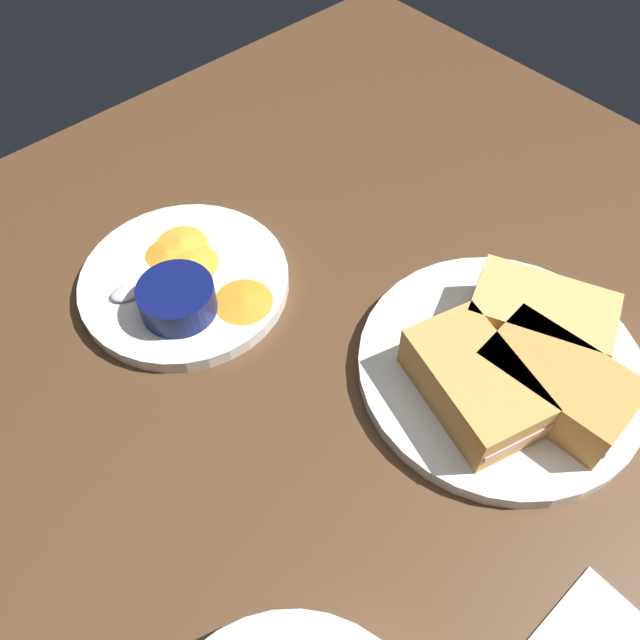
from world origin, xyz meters
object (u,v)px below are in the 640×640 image
object	(u,v)px
ramekin_light_gravy	(177,298)
spoon_by_gravy_ramekin	(139,289)
plate_chips_companion	(185,281)
spoon_by_dark_ramekin	(518,368)
plate_sandwich_main	(500,368)
sandwich_half_far	(556,383)
sandwich_half_near	(473,383)
ramekin_dark_sauce	(552,322)
sandwich_half_extra	(540,318)

from	to	relation	value
ramekin_light_gravy	spoon_by_gravy_ramekin	size ratio (longest dim) A/B	0.78
plate_chips_companion	spoon_by_dark_ramekin	bearing A→B (deg)	-151.42
plate_sandwich_main	spoon_by_dark_ramekin	distance (cm)	1.91
plate_sandwich_main	sandwich_half_far	xyz separation A→B (cm)	(-5.20, -0.25, 3.20)
sandwich_half_near	ramekin_dark_sauce	size ratio (longest dim) A/B	2.02
sandwich_half_near	spoon_by_gravy_ramekin	distance (cm)	34.75
plate_chips_companion	spoon_by_gravy_ramekin	bearing A→B (deg)	72.93
spoon_by_dark_ramekin	ramekin_light_gravy	world-z (taller)	ramekin_light_gravy
sandwich_half_far	sandwich_half_extra	world-z (taller)	same
plate_sandwich_main	sandwich_half_near	distance (cm)	6.11
sandwich_half_far	spoon_by_dark_ramekin	size ratio (longest dim) A/B	1.38
sandwich_half_far	spoon_by_dark_ramekin	xyz separation A→B (cm)	(3.77, -0.24, -2.04)
plate_sandwich_main	plate_chips_companion	world-z (taller)	same
plate_sandwich_main	ramekin_light_gravy	world-z (taller)	ramekin_light_gravy
sandwich_half_far	spoon_by_gravy_ramekin	world-z (taller)	sandwich_half_far
sandwich_half_far	ramekin_dark_sauce	world-z (taller)	sandwich_half_far
plate_sandwich_main	spoon_by_gravy_ramekin	size ratio (longest dim) A/B	2.78
sandwich_half_extra	plate_chips_companion	size ratio (longest dim) A/B	0.68
sandwich_half_near	sandwich_half_far	bearing A→B (deg)	-132.28
plate_sandwich_main	sandwich_half_far	distance (cm)	6.11
spoon_by_gravy_ramekin	plate_chips_companion	bearing A→B (deg)	-107.07
sandwich_half_extra	spoon_by_gravy_ramekin	distance (cm)	40.13
sandwich_half_near	spoon_by_gravy_ramekin	xyz separation A→B (cm)	(30.98, 15.62, -2.04)
sandwich_half_far	plate_chips_companion	distance (cm)	38.41
sandwich_half_near	spoon_by_dark_ramekin	xyz separation A→B (cm)	(-1.18, -5.69, -2.04)
sandwich_half_far	plate_chips_companion	world-z (taller)	sandwich_half_far
plate_chips_companion	ramekin_light_gravy	world-z (taller)	ramekin_light_gravy
sandwich_half_extra	ramekin_light_gravy	world-z (taller)	sandwich_half_extra
sandwich_half_near	ramekin_light_gravy	xyz separation A→B (cm)	(26.27, 13.83, -0.64)
plate_chips_companion	ramekin_light_gravy	xyz separation A→B (cm)	(-3.31, 2.76, 2.56)
sandwich_half_near	sandwich_half_extra	distance (cm)	10.41
plate_sandwich_main	spoon_by_gravy_ramekin	distance (cm)	37.13
plate_sandwich_main	plate_chips_companion	size ratio (longest dim) A/B	1.24
ramekin_dark_sauce	spoon_by_dark_ramekin	bearing A→B (deg)	97.60
spoon_by_dark_ramekin	spoon_by_gravy_ramekin	bearing A→B (deg)	33.53
sandwich_half_near	plate_sandwich_main	bearing A→B (deg)	-87.28
sandwich_half_far	spoon_by_gravy_ramekin	xyz separation A→B (cm)	(35.93, 21.06, -2.04)
spoon_by_gravy_ramekin	sandwich_half_far	bearing A→B (deg)	-149.62
ramekin_light_gravy	spoon_by_gravy_ramekin	world-z (taller)	ramekin_light_gravy
plate_sandwich_main	ramekin_dark_sauce	bearing A→B (deg)	-96.28
sandwich_half_extra	sandwich_half_far	bearing A→B (deg)	137.72
ramekin_dark_sauce	sandwich_half_extra	bearing A→B (deg)	45.20
plate_sandwich_main	ramekin_dark_sauce	distance (cm)	6.67
sandwich_half_near	ramekin_light_gravy	bearing A→B (deg)	27.77
ramekin_dark_sauce	spoon_by_gravy_ramekin	distance (cm)	41.40
sandwich_half_near	spoon_by_gravy_ramekin	size ratio (longest dim) A/B	1.48
spoon_by_dark_ramekin	ramekin_light_gravy	distance (cm)	33.71
sandwich_half_extra	ramekin_dark_sauce	world-z (taller)	sandwich_half_extra
plate_sandwich_main	sandwich_half_far	bearing A→B (deg)	-177.28
sandwich_half_far	ramekin_light_gravy	bearing A→B (deg)	31.70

